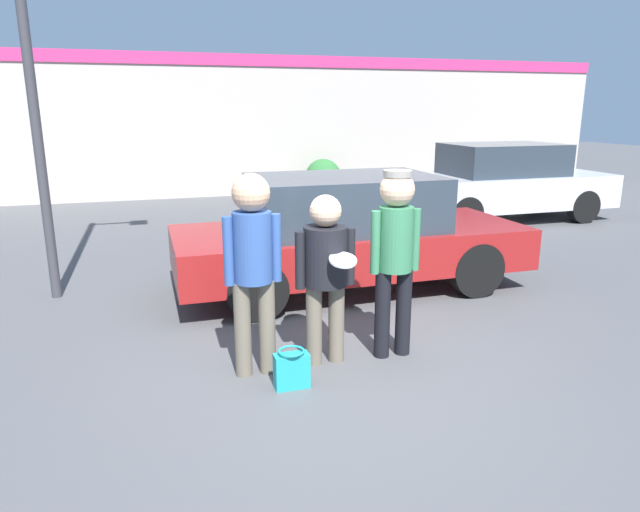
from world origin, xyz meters
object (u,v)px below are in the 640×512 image
Objects in this scene: person_right at (395,246)px; person_middle_with_frisbee at (325,265)px; person_left at (253,257)px; parked_car_near at (348,233)px; shrub at (323,177)px; parked_car_far at (503,182)px; handbag at (292,369)px.

person_middle_with_frisbee is at bearing 176.91° from person_right.
person_middle_with_frisbee is at bearing 3.02° from person_left.
shrub is (2.19, 7.98, -0.26)m from parked_car_near.
parked_car_far is 4.56× the size of shrub.
person_right is at bearing -3.09° from person_middle_with_frisbee.
parked_car_far is at bearing 41.18° from person_left.
person_left is at bearing -138.82° from parked_car_far.
person_left is at bearing 123.48° from handbag.
person_left reaches higher than parked_car_near.
parked_car_far is at bearing 44.06° from handbag.
parked_car_near is (0.98, 2.08, -0.20)m from person_middle_with_frisbee.
shrub is at bearing 69.12° from person_left.
person_middle_with_frisbee is 0.36× the size of parked_car_far.
person_right reaches higher than shrub.
parked_car_near is 5.93m from parked_car_far.
parked_car_near is at bearing -143.68° from parked_car_far.
parked_car_near is at bearing 81.60° from person_right.
person_left reaches higher than person_middle_with_frisbee.
person_left is 1.34m from person_right.
person_middle_with_frisbee is 0.69m from person_right.
person_middle_with_frisbee is at bearing 42.71° from handbag.
shrub is (2.51, 10.10, -0.60)m from person_right.
shrub is at bearing 120.06° from parked_car_far.
person_right reaches higher than parked_car_far.
parked_car_far is (5.09, 5.63, -0.29)m from person_right.
handbag is (-1.42, -2.48, -0.59)m from parked_car_near.
person_left reaches higher than person_right.
handbag is at bearing -56.52° from person_left.
parked_car_far reaches higher than person_middle_with_frisbee.
parked_car_far is 8.65m from handbag.
person_right reaches higher than person_middle_with_frisbee.
person_right is 5.17× the size of handbag.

